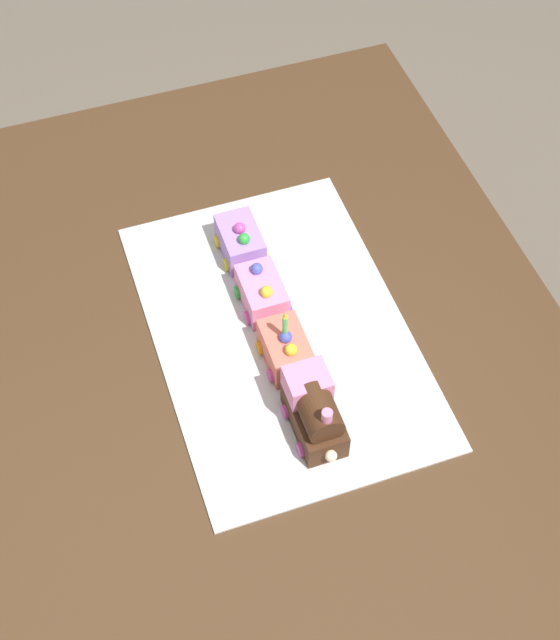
% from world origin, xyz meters
% --- Properties ---
extents(ground_plane, '(8.00, 8.00, 0.00)m').
position_xyz_m(ground_plane, '(0.00, 0.00, 0.00)').
color(ground_plane, '#6B6054').
extents(dining_table, '(1.40, 1.00, 0.74)m').
position_xyz_m(dining_table, '(0.00, 0.00, 0.63)').
color(dining_table, '#4C331E').
rests_on(dining_table, ground).
extents(cake_board, '(0.60, 0.40, 0.00)m').
position_xyz_m(cake_board, '(0.06, -0.04, 0.74)').
color(cake_board, silver).
rests_on(cake_board, dining_table).
extents(cake_locomotive, '(0.14, 0.08, 0.12)m').
position_xyz_m(cake_locomotive, '(-0.12, -0.03, 0.79)').
color(cake_locomotive, '#472816').
rests_on(cake_locomotive, cake_board).
extents(cake_car_hopper_coral, '(0.10, 0.08, 0.07)m').
position_xyz_m(cake_car_hopper_coral, '(0.01, -0.03, 0.77)').
color(cake_car_hopper_coral, '#F27260').
rests_on(cake_car_hopper_coral, cake_board).
extents(cake_car_gondola_bubblegum, '(0.10, 0.08, 0.07)m').
position_xyz_m(cake_car_gondola_bubblegum, '(0.13, -0.03, 0.77)').
color(cake_car_gondola_bubblegum, pink).
rests_on(cake_car_gondola_bubblegum, cake_board).
extents(cake_car_tanker_lavender, '(0.10, 0.08, 0.07)m').
position_xyz_m(cake_car_tanker_lavender, '(0.24, -0.03, 0.77)').
color(cake_car_tanker_lavender, '#AD84E0').
rests_on(cake_car_tanker_lavender, cake_board).
extents(birthday_candle, '(0.01, 0.01, 0.05)m').
position_xyz_m(birthday_candle, '(0.01, -0.03, 0.84)').
color(birthday_candle, '#66D872').
rests_on(birthday_candle, cake_car_hopper_coral).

